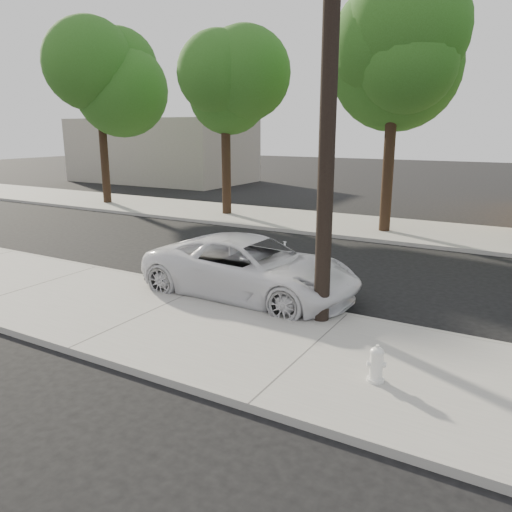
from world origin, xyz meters
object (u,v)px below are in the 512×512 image
(fire_hydrant, at_px, (376,365))
(traffic_cone, at_px, (304,298))
(police_cruiser, at_px, (251,268))
(utility_pole, at_px, (328,103))

(fire_hydrant, height_order, traffic_cone, traffic_cone)
(police_cruiser, bearing_deg, fire_hydrant, -124.72)
(police_cruiser, bearing_deg, traffic_cone, -110.04)
(police_cruiser, distance_m, fire_hydrant, 5.18)
(fire_hydrant, xyz_separation_m, traffic_cone, (-2.38, 2.33, 0.04))
(utility_pole, bearing_deg, police_cruiser, 158.81)
(utility_pole, bearing_deg, traffic_cone, 158.85)
(utility_pole, xyz_separation_m, traffic_cone, (-0.52, 0.20, -4.22))
(utility_pole, bearing_deg, fire_hydrant, -48.77)
(police_cruiser, bearing_deg, utility_pole, -110.03)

